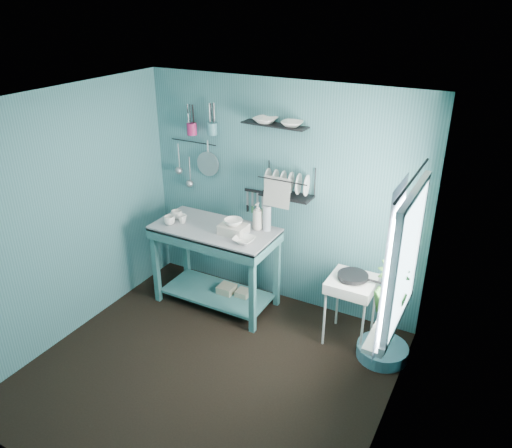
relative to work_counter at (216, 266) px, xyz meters
The scene contains 36 objects.
floor 1.25m from the work_counter, 61.65° to the right, with size 3.20×3.20×0.00m, color black.
ceiling 2.33m from the work_counter, 61.65° to the right, with size 3.20×3.20×0.00m, color silver.
wall_back 1.06m from the work_counter, 41.04° to the left, with size 3.20×3.20×0.00m, color #386D72.
wall_front 2.69m from the work_counter, 77.68° to the right, with size 3.20×3.20×0.00m, color #386D72.
wall_left 1.66m from the work_counter, 135.79° to the right, with size 3.00×3.00×0.00m, color #386D72.
wall_right 2.50m from the work_counter, 25.39° to the right, with size 3.00×3.00×0.00m, color #386D72.
work_counter is the anchor object (origin of this frame).
mug_left 0.73m from the work_counter, 161.57° to the right, with size 0.12×0.12×0.10m, color white.
mug_mid 0.65m from the work_counter, behind, with size 0.10×0.10×0.09m, color white.
mug_right 0.72m from the work_counter, behind, with size 0.12×0.12×0.10m, color white.
wash_tub 0.58m from the work_counter, ahead, with size 0.28×0.22×0.10m, color #BAB4AA.
tub_bowl 0.66m from the work_counter, ahead, with size 0.20×0.20×0.06m, color white.
soap_bottle 0.78m from the work_counter, 25.46° to the left, with size 0.12×0.12×0.30m, color #BAB4AA.
water_bottle 0.84m from the work_counter, 22.93° to the left, with size 0.09×0.09×0.28m, color #9EA7B1.
counter_bowl 0.69m from the work_counter, 18.43° to the right, with size 0.22×0.22×0.05m, color white.
hotplate_stand 1.55m from the work_counter, ahead, with size 0.45×0.45×0.72m, color white.
frying_pan 1.57m from the work_counter, ahead, with size 0.30×0.30×0.04m, color black.
knife_strip 0.96m from the work_counter, 57.07° to the left, with size 0.32×0.02×0.03m, color black.
dish_rack 1.27m from the work_counter, 27.10° to the left, with size 0.55×0.24×0.32m, color black.
upper_shelf 1.70m from the work_counter, 36.36° to the left, with size 0.70×0.18×0.01m, color black.
shelf_bowl_left 1.70m from the work_counter, 42.55° to the left, with size 0.23×0.23×0.06m, color white.
shelf_bowl_right 1.75m from the work_counter, 28.20° to the left, with size 0.21×0.21×0.05m, color white.
utensil_cup_magenta 1.55m from the work_counter, 142.25° to the left, with size 0.11×0.11×0.13m, color #AE2058.
utensil_cup_teal 1.52m from the work_counter, 121.67° to the left, with size 0.11×0.11×0.13m, color teal.
colander 1.16m from the work_counter, 128.39° to the left, with size 0.28×0.28×0.03m, color #9DA0A5.
ladle_outer 1.36m from the work_counter, 149.68° to the left, with size 0.01×0.01×0.30m, color #9DA0A5.
ladle_inner 1.18m from the work_counter, 144.02° to the left, with size 0.01×0.01×0.30m, color #9DA0A5.
hook_rail 1.43m from the work_counter, 140.19° to the left, with size 0.01×0.01×0.60m, color black.
window_glass 2.40m from the work_counter, 14.96° to the right, with size 1.10×1.10×0.00m, color white.
windowsill 2.15m from the work_counter, 15.55° to the right, with size 0.16×0.95×0.04m, color white.
curtain 2.45m from the work_counter, 22.81° to the right, with size 1.35×1.35×0.00m, color white.
curtain_rod 2.68m from the work_counter, 15.27° to the right, with size 0.02×0.02×1.05m, color black.
potted_plant 2.17m from the work_counter, 13.76° to the right, with size 0.27×0.27×0.48m, color #33692A.
storage_tin_large 0.38m from the work_counter, 26.57° to the left, with size 0.18×0.18×0.22m, color gray.
storage_tin_small 0.49m from the work_counter, 14.93° to the left, with size 0.15×0.15×0.20m, color gray.
floor_basin 1.98m from the work_counter, ahead, with size 0.50×0.50×0.13m, color teal.
Camera 1 is at (2.15, -3.04, 3.26)m, focal length 35.00 mm.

